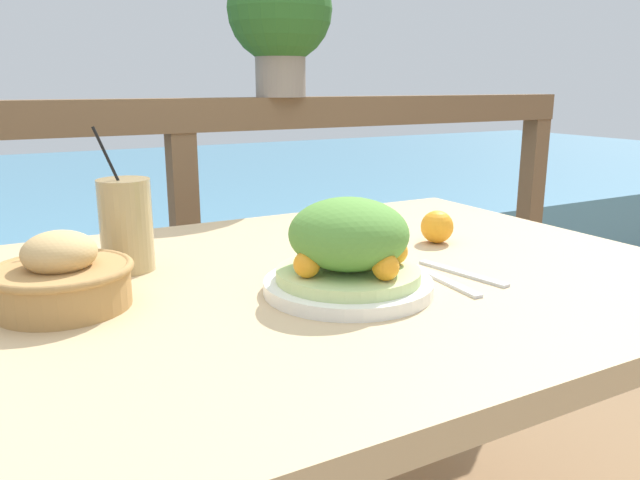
{
  "coord_description": "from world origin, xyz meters",
  "views": [
    {
      "loc": [
        -0.5,
        -0.88,
        1.06
      ],
      "look_at": [
        -0.01,
        -0.01,
        0.81
      ],
      "focal_mm": 35.0,
      "sensor_mm": 36.0,
      "label": 1
    }
  ],
  "objects": [
    {
      "name": "sea_backdrop",
      "position": [
        0.0,
        3.29,
        0.23
      ],
      "size": [
        12.0,
        4.0,
        0.45
      ],
      "color": "teal",
      "rests_on": "ground_plane"
    },
    {
      "name": "railing_fence",
      "position": [
        0.0,
        0.79,
        0.77
      ],
      "size": [
        2.8,
        0.08,
        1.02
      ],
      "color": "brown",
      "rests_on": "ground_plane"
    },
    {
      "name": "bread_basket",
      "position": [
        -0.41,
        0.03,
        0.79
      ],
      "size": [
        0.2,
        0.2,
        0.11
      ],
      "color": "#AD7F47",
      "rests_on": "patio_table"
    },
    {
      "name": "knife",
      "position": [
        0.2,
        -0.12,
        0.75
      ],
      "size": [
        0.05,
        0.18,
        0.0
      ],
      "color": "silver",
      "rests_on": "patio_table"
    },
    {
      "name": "salad_plate",
      "position": [
        -0.02,
        -0.11,
        0.81
      ],
      "size": [
        0.26,
        0.26,
        0.15
      ],
      "color": "white",
      "rests_on": "patio_table"
    },
    {
      "name": "orange_near_basket",
      "position": [
        0.3,
        0.07,
        0.78
      ],
      "size": [
        0.07,
        0.07,
        0.07
      ],
      "color": "orange",
      "rests_on": "patio_table"
    },
    {
      "name": "fork",
      "position": [
        0.15,
        -0.14,
        0.75
      ],
      "size": [
        0.03,
        0.18,
        0.0
      ],
      "color": "silver",
      "rests_on": "patio_table"
    },
    {
      "name": "patio_table",
      "position": [
        0.0,
        0.0,
        0.66
      ],
      "size": [
        1.26,
        0.95,
        0.75
      ],
      "color": "tan",
      "rests_on": "ground_plane"
    },
    {
      "name": "potted_plant",
      "position": [
        0.3,
        0.79,
        1.25
      ],
      "size": [
        0.3,
        0.3,
        0.39
      ],
      "color": "gray",
      "rests_on": "railing_fence"
    },
    {
      "name": "drink_glass",
      "position": [
        -0.28,
        0.18,
        0.83
      ],
      "size": [
        0.09,
        0.09,
        0.25
      ],
      "color": "tan",
      "rests_on": "patio_table"
    }
  ]
}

